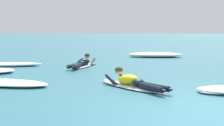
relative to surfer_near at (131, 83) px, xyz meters
The scene contains 6 objects.
ground_plane 7.60m from the surfer_near, 81.64° to the left, with size 120.00×120.00×0.00m, color #2D6B7A.
surfer_near is the anchor object (origin of this frame).
surfer_far 4.74m from the surfer_near, 107.56° to the left, with size 1.18×2.51×0.55m.
whitewater_front 6.48m from the surfer_near, 132.84° to the left, with size 2.67×1.02×0.16m.
whitewater_mid_left 3.41m from the surfer_near, behind, with size 2.70×1.74×0.14m.
whitewater_far_band 8.72m from the surfer_near, 75.73° to the left, with size 2.89×1.47×0.26m.
Camera 1 is at (-2.01, -5.84, 1.57)m, focal length 52.63 mm.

